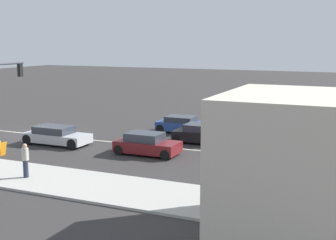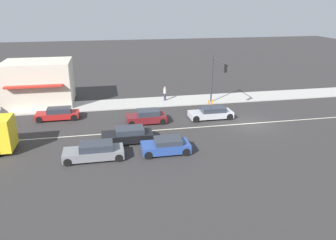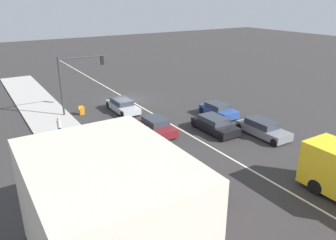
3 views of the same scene
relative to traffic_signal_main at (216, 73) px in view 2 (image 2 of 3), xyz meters
name	(u,v)px [view 2 (image 2 of 3)]	position (x,y,z in m)	size (l,w,h in m)	color
ground_plane	(63,137)	(-6.12, 16.33, -3.90)	(160.00, 160.00, 0.00)	#333030
sidewalk_right	(67,107)	(2.88, 16.83, -3.84)	(4.00, 73.00, 0.12)	#B2AFA8
lane_marking_center	(250,123)	(-6.12, -1.67, -3.90)	(0.16, 60.00, 0.01)	beige
building_corner_store	(39,83)	(4.86, 19.86, -1.29)	(6.41, 7.47, 4.97)	beige
traffic_signal_main	(216,73)	(0.00, 0.00, 0.00)	(4.59, 0.34, 5.60)	#333338
pedestrian	(165,93)	(3.18, 5.28, -2.88)	(0.34, 0.34, 1.72)	#282D42
warning_aframe_sign	(210,103)	(-0.14, 0.57, -3.47)	(0.45, 0.53, 0.84)	orange
sedan_silver	(211,113)	(-3.92, 1.74, -3.29)	(1.84, 4.48, 1.24)	#B7BABF
suv_black	(128,135)	(-8.32, 10.69, -3.28)	(1.91, 4.35, 1.29)	black
hatchback_red	(58,114)	(-1.12, 17.28, -3.30)	(1.74, 4.27, 1.22)	#AD1E1E
suv_grey	(94,151)	(-11.12, 13.48, -3.27)	(1.83, 4.56, 1.31)	slate
coupe_blue	(166,146)	(-11.12, 7.89, -3.29)	(1.88, 3.83, 1.24)	#284793
sedan_maroon	(147,117)	(-3.92, 8.47, -3.26)	(1.84, 3.88, 1.34)	maroon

